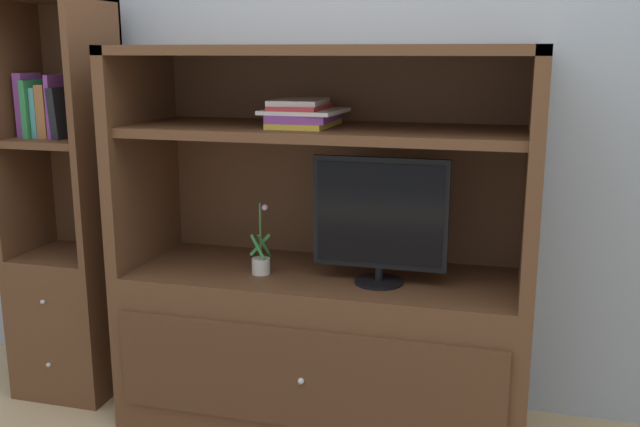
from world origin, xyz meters
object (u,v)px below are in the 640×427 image
tv_monitor (380,218)px  upright_book_row (46,109)px  media_console (324,308)px  magazine_stack (303,114)px  bookshelf_tall (71,263)px  potted_plant (261,262)px

tv_monitor → upright_book_row: (-1.43, 0.07, 0.36)m
media_console → magazine_stack: (-0.08, -0.01, 0.77)m
media_console → magazine_stack: bearing=-172.2°
magazine_stack → upright_book_row: 1.12m
bookshelf_tall → media_console: bearing=-0.2°
media_console → upright_book_row: (-1.20, -0.01, 0.76)m
upright_book_row → potted_plant: bearing=-4.4°
magazine_stack → bookshelf_tall: size_ratio=0.19×
media_console → potted_plant: (-0.23, -0.08, 0.20)m
media_console → bookshelf_tall: 1.15m
potted_plant → upright_book_row: 1.12m
upright_book_row → magazine_stack: bearing=-0.2°
bookshelf_tall → potted_plant: bearing=-5.2°
tv_monitor → magazine_stack: bearing=168.2°
tv_monitor → bookshelf_tall: 1.42m
potted_plant → upright_book_row: upright_book_row is taller
tv_monitor → magazine_stack: magazine_stack is taller
media_console → potted_plant: size_ratio=5.59×
bookshelf_tall → tv_monitor: bearing=-3.3°
media_console → tv_monitor: size_ratio=3.15×
potted_plant → tv_monitor: bearing=0.5°
media_console → bookshelf_tall: bearing=179.8°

